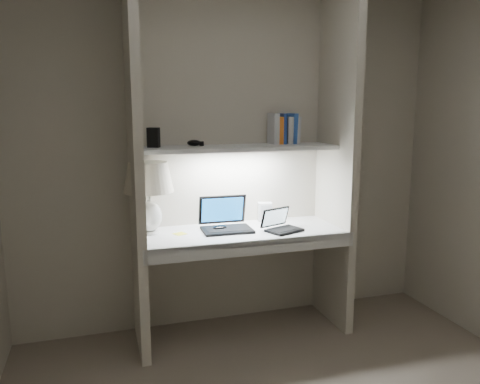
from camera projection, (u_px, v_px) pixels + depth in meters
name	position (u px, v px, depth m)	size (l,w,h in m)	color
back_wall	(232.00, 159.00, 3.50)	(3.20, 0.01, 2.50)	beige
alcove_panel_left	(136.00, 167.00, 3.03)	(0.06, 0.55, 2.50)	beige
alcove_panel_right	(337.00, 160.00, 3.45)	(0.06, 0.55, 2.50)	beige
desk	(243.00, 233.00, 3.33)	(1.40, 0.55, 0.04)	white
desk_apron	(255.00, 247.00, 3.09)	(1.46, 0.03, 0.10)	silver
shelf	(239.00, 148.00, 3.31)	(1.40, 0.36, 0.03)	silver
strip_light	(239.00, 151.00, 3.32)	(0.60, 0.04, 0.01)	white
table_lamp	(149.00, 186.00, 3.18)	(0.34, 0.34, 0.50)	white
laptop_main	(225.00, 222.00, 3.35)	(0.36, 0.31, 0.23)	black
laptop_netbook	(281.00, 225.00, 3.32)	(0.30, 0.28, 0.16)	black
speaker	(265.00, 212.00, 3.59)	(0.10, 0.07, 0.14)	silver
mouse	(220.00, 228.00, 3.32)	(0.11, 0.07, 0.04)	black
cable_coil	(277.00, 229.00, 3.33)	(0.10, 0.10, 0.01)	black
sticky_note	(180.00, 234.00, 3.23)	(0.08, 0.08, 0.00)	yellow
book_row	(284.00, 129.00, 3.49)	(0.21, 0.15, 0.23)	silver
shelf_box	(153.00, 138.00, 3.16)	(0.08, 0.06, 0.13)	black
shelf_gadget	(194.00, 143.00, 3.28)	(0.10, 0.07, 0.04)	black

